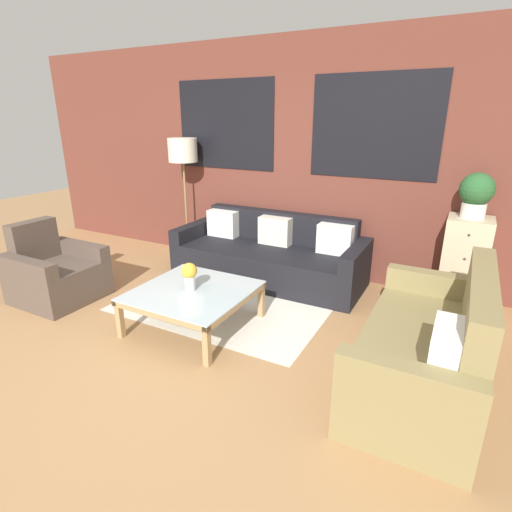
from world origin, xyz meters
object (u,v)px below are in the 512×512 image
(settee_vintage, at_px, (427,350))
(floor_lamp, at_px, (183,155))
(coffee_table, at_px, (193,295))
(couch_dark, at_px, (270,256))
(potted_plant, at_px, (476,193))
(armchair_corner, at_px, (56,274))
(drawer_cabinet, at_px, (463,264))
(flower_vase, at_px, (189,275))

(settee_vintage, bearing_deg, floor_lamp, 155.15)
(coffee_table, distance_m, floor_lamp, 2.33)
(settee_vintage, distance_m, floor_lamp, 3.83)
(couch_dark, bearing_deg, potted_plant, 5.53)
(floor_lamp, bearing_deg, settee_vintage, -24.85)
(armchair_corner, xyz_separation_m, drawer_cabinet, (3.91, 1.82, 0.21))
(couch_dark, distance_m, potted_plant, 2.30)
(coffee_table, bearing_deg, floor_lamp, 128.66)
(floor_lamp, bearing_deg, drawer_cabinet, 0.39)
(floor_lamp, distance_m, potted_plant, 3.49)
(floor_lamp, xyz_separation_m, potted_plant, (3.48, 0.02, -0.21))
(drawer_cabinet, height_order, potted_plant, potted_plant)
(potted_plant, bearing_deg, drawer_cabinet, -90.00)
(armchair_corner, relative_size, floor_lamp, 0.51)
(couch_dark, xyz_separation_m, floor_lamp, (-1.38, 0.18, 1.14))
(drawer_cabinet, relative_size, flower_vase, 3.63)
(armchair_corner, bearing_deg, coffee_table, 6.34)
(armchair_corner, distance_m, potted_plant, 4.41)
(settee_vintage, distance_m, coffee_table, 2.04)
(settee_vintage, height_order, armchair_corner, settee_vintage)
(settee_vintage, xyz_separation_m, potted_plant, (0.16, 1.57, 0.90))
(couch_dark, distance_m, floor_lamp, 1.80)
(couch_dark, relative_size, coffee_table, 2.25)
(couch_dark, bearing_deg, drawer_cabinet, 5.53)
(drawer_cabinet, bearing_deg, floor_lamp, -179.61)
(armchair_corner, height_order, flower_vase, armchair_corner)
(settee_vintage, relative_size, armchair_corner, 2.02)
(armchair_corner, distance_m, floor_lamp, 2.17)
(coffee_table, xyz_separation_m, floor_lamp, (-1.29, 1.61, 1.09))
(settee_vintage, relative_size, floor_lamp, 1.04)
(flower_vase, bearing_deg, couch_dark, 85.46)
(drawer_cabinet, bearing_deg, couch_dark, -174.47)
(drawer_cabinet, bearing_deg, coffee_table, -143.42)
(settee_vintage, distance_m, armchair_corner, 3.76)
(couch_dark, distance_m, flower_vase, 1.47)
(settee_vintage, distance_m, flower_vase, 2.07)
(couch_dark, height_order, settee_vintage, settee_vintage)
(armchair_corner, height_order, coffee_table, armchair_corner)
(settee_vintage, bearing_deg, drawer_cabinet, 84.32)
(flower_vase, bearing_deg, armchair_corner, -174.11)
(coffee_table, distance_m, potted_plant, 2.87)
(settee_vintage, height_order, floor_lamp, floor_lamp)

